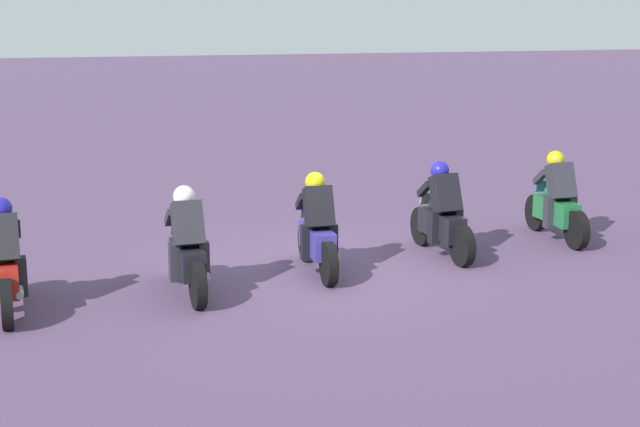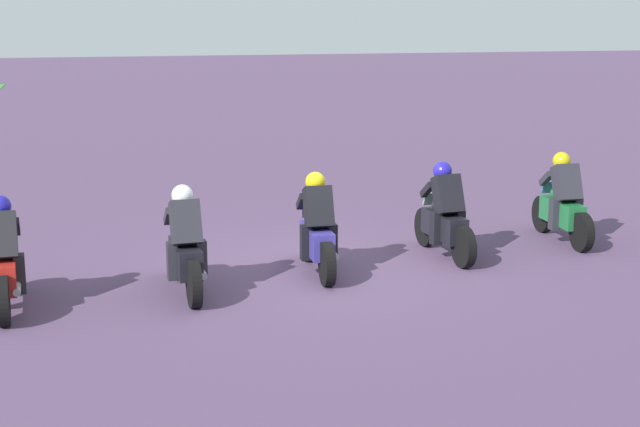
# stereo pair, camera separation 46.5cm
# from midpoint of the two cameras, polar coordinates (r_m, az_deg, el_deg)

# --- Properties ---
(ground_plane) EXTENTS (120.00, 120.00, 0.00)m
(ground_plane) POSITION_cam_midpoint_polar(r_m,az_deg,el_deg) (14.59, 0.74, -3.35)
(ground_plane) COLOR #533C5B
(rider_lane_a) EXTENTS (2.04, 0.54, 1.51)m
(rider_lane_a) POSITION_cam_midpoint_polar(r_m,az_deg,el_deg) (16.73, 14.96, 0.48)
(rider_lane_a) COLOR black
(rider_lane_a) RESTS_ON ground_plane
(rider_lane_b) EXTENTS (2.04, 0.56, 1.51)m
(rider_lane_b) POSITION_cam_midpoint_polar(r_m,az_deg,el_deg) (15.36, 8.25, -0.27)
(rider_lane_b) COLOR black
(rider_lane_b) RESTS_ON ground_plane
(rider_lane_c) EXTENTS (2.04, 0.54, 1.51)m
(rider_lane_c) POSITION_cam_midpoint_polar(r_m,az_deg,el_deg) (14.28, 0.77, -1.11)
(rider_lane_c) COLOR black
(rider_lane_c) RESTS_ON ground_plane
(rider_lane_d) EXTENTS (2.04, 0.55, 1.51)m
(rider_lane_d) POSITION_cam_midpoint_polar(r_m,az_deg,el_deg) (13.40, -6.99, -2.11)
(rider_lane_d) COLOR black
(rider_lane_d) RESTS_ON ground_plane
(rider_lane_e) EXTENTS (2.04, 0.55, 1.51)m
(rider_lane_e) POSITION_cam_midpoint_polar(r_m,az_deg,el_deg) (13.18, -17.28, -2.84)
(rider_lane_e) COLOR black
(rider_lane_e) RESTS_ON ground_plane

